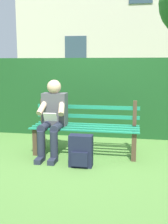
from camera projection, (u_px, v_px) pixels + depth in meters
ground at (85, 154)px, 4.46m from camera, size 60.00×60.00×0.00m
park_bench at (86, 127)px, 4.45m from camera, size 1.69×0.52×0.85m
person_seated at (53, 116)px, 4.34m from camera, size 0.44×0.73×1.18m
hedge_backdrop at (101, 94)px, 5.72m from camera, size 5.54×0.81×1.64m
building_facade at (140, 16)px, 12.18m from camera, size 10.25×3.03×6.96m
backpack at (81, 151)px, 3.89m from camera, size 0.33×0.24×0.45m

